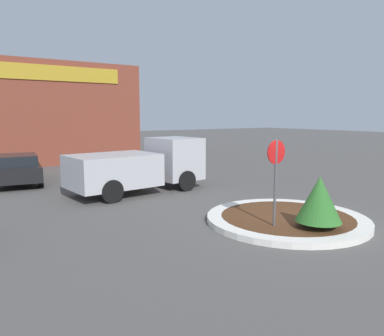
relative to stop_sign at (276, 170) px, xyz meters
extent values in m
plane|color=#514F4C|center=(1.01, 0.46, -1.68)|extent=(120.00, 120.00, 0.00)
cylinder|color=silver|center=(1.01, 0.46, -1.60)|extent=(4.65, 4.65, 0.17)
cylinder|color=#4C2D19|center=(1.01, 0.46, -1.60)|extent=(3.82, 3.82, 0.17)
cylinder|color=#4C4C51|center=(0.00, 0.00, -0.45)|extent=(0.07, 0.07, 2.47)
cylinder|color=#B71414|center=(0.00, 0.00, 0.46)|extent=(0.63, 0.03, 0.63)
cylinder|color=brown|center=(0.82, -0.78, -1.42)|extent=(0.08, 0.08, 0.18)
cone|color=#2D6B28|center=(0.82, -0.78, -0.74)|extent=(1.18, 1.18, 1.19)
cube|color=#B2B2B7|center=(1.11, 6.93, -0.43)|extent=(1.92, 2.26, 1.76)
cube|color=#B2B2B7|center=(-1.81, 6.66, -0.69)|extent=(3.45, 2.50, 1.23)
cube|color=black|center=(1.72, 6.98, -0.12)|extent=(0.21, 1.88, 0.62)
cylinder|color=black|center=(0.86, 7.93, -1.26)|extent=(0.86, 0.32, 0.84)
cylinder|color=black|center=(1.04, 5.90, -1.26)|extent=(0.86, 0.32, 0.84)
cylinder|color=black|center=(-2.50, 7.62, -1.26)|extent=(0.86, 0.32, 0.84)
cylinder|color=black|center=(-2.31, 5.59, -1.26)|extent=(0.86, 0.32, 0.84)
cube|color=brown|center=(-0.93, 19.80, 1.52)|extent=(10.52, 6.00, 6.40)
cube|color=#B28E23|center=(-0.93, 16.77, 3.90)|extent=(7.37, 0.08, 0.90)
cube|color=black|center=(-4.43, 11.55, -1.07)|extent=(2.45, 4.46, 0.63)
cube|color=black|center=(-4.46, 11.34, -0.54)|extent=(1.92, 2.24, 0.42)
cylinder|color=black|center=(-3.40, 12.73, -1.33)|extent=(0.30, 0.73, 0.71)
cylinder|color=black|center=(-3.76, 10.13, -1.33)|extent=(0.30, 0.73, 0.71)
camera|label=1|loc=(-7.22, -6.80, 1.41)|focal=35.00mm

